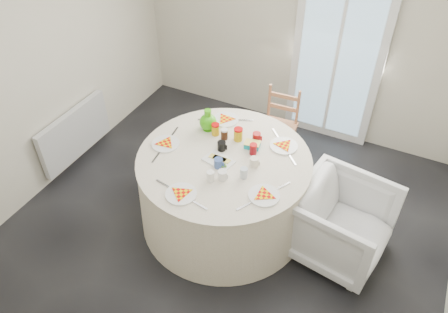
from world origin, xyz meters
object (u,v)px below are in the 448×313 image
at_px(armchair, 341,222).
at_px(radiator, 75,133).
at_px(wooden_chair, 278,124).
at_px(table, 224,191).
at_px(green_pitcher, 208,122).

bearing_deg(armchair, radiator, 99.80).
height_order(radiator, armchair, armchair).
xyz_separation_m(wooden_chair, armchair, (0.99, -0.99, -0.08)).
bearing_deg(table, wooden_chair, 84.21).
bearing_deg(green_pitcher, armchair, -32.04).
height_order(table, wooden_chair, wooden_chair).
distance_m(radiator, table, 1.86).
distance_m(wooden_chair, green_pitcher, 0.98).
bearing_deg(radiator, green_pitcher, 9.61).
bearing_deg(green_pitcher, table, -67.56).
distance_m(radiator, wooden_chair, 2.23).
height_order(radiator, table, table).
distance_m(radiator, green_pitcher, 1.63).
relative_size(wooden_chair, armchair, 1.05).
distance_m(table, green_pitcher, 0.67).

